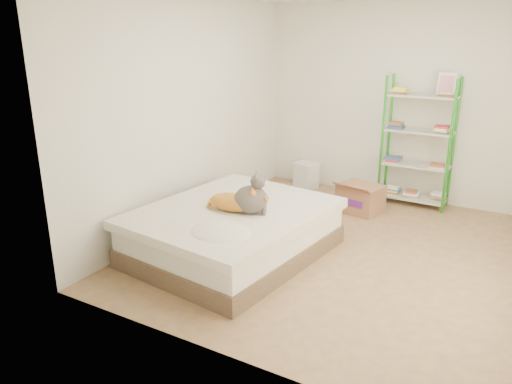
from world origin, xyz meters
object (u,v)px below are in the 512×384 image
Objects in this scene: grey_cat at (251,193)px; shelf_unit at (418,146)px; orange_cat at (232,200)px; bed at (233,232)px; white_bin at (306,175)px; cardboard_box at (360,198)px.

shelf_unit is at bearing -47.32° from grey_cat.
orange_cat is 2.85m from shelf_unit.
grey_cat reaches higher than bed.
bed is 5.47× the size of white_bin.
shelf_unit reaches higher than bed.
grey_cat reaches higher than orange_cat.
cardboard_box is at bearing 75.36° from bed.
shelf_unit is at bearing 1.15° from white_bin.
white_bin is (-0.52, 2.49, -0.53)m from grey_cat.
cardboard_box is at bearing -129.66° from shelf_unit.
cardboard_box is 1.19m from white_bin.
orange_cat is 2.11m from cardboard_box.
grey_cat is (0.22, -0.01, 0.46)m from bed.
grey_cat is at bearing 3.55° from bed.
cardboard_box reaches higher than white_bin.
grey_cat is 2.60m from white_bin.
grey_cat is at bearing -112.24° from shelf_unit.
orange_cat is 0.32× the size of shelf_unit.
bed is 2.03m from cardboard_box.
shelf_unit is (1.03, 2.52, 0.08)m from grey_cat.
cardboard_box is (0.51, 1.90, -0.53)m from grey_cat.
grey_cat is 2.73m from shelf_unit.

